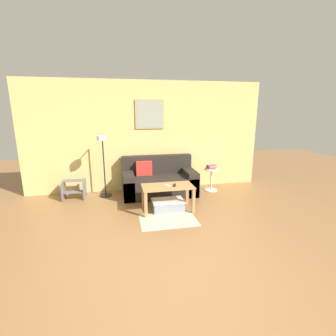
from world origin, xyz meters
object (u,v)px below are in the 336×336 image
at_px(couch, 159,181).
at_px(cell_phone, 167,185).
at_px(side_table, 211,178).
at_px(remote_control, 175,185).
at_px(book_stack, 211,167).
at_px(floor_lamp, 103,159).
at_px(storage_bin, 168,205).
at_px(coffee_table, 168,191).
at_px(step_stool, 74,189).

relative_size(couch, cell_phone, 11.72).
bearing_deg(side_table, couch, 178.57).
xyz_separation_m(remote_control, cell_phone, (-0.13, 0.05, -0.01)).
bearing_deg(cell_phone, remote_control, -53.12).
distance_m(book_stack, cell_phone, 1.56).
bearing_deg(floor_lamp, remote_control, -34.87).
xyz_separation_m(storage_bin, book_stack, (1.24, 0.94, 0.47)).
height_order(coffee_table, remote_control, remote_control).
height_order(side_table, remote_control, side_table).
xyz_separation_m(couch, cell_phone, (0.00, -0.95, 0.21)).
xyz_separation_m(side_table, cell_phone, (-1.26, -0.92, 0.18)).
xyz_separation_m(couch, floor_lamp, (-1.20, -0.07, 0.59)).
relative_size(remote_control, cell_phone, 1.07).
height_order(cell_phone, step_stool, cell_phone).
height_order(couch, remote_control, couch).
distance_m(floor_lamp, side_table, 2.53).
xyz_separation_m(couch, book_stack, (1.25, -0.02, 0.28)).
xyz_separation_m(storage_bin, step_stool, (-1.88, 1.02, 0.12)).
distance_m(storage_bin, side_table, 1.57).
height_order(storage_bin, floor_lamp, floor_lamp).
bearing_deg(storage_bin, remote_control, -18.46).
distance_m(storage_bin, floor_lamp, 1.70).
height_order(storage_bin, step_stool, step_stool).
bearing_deg(cell_phone, couch, 57.86).
height_order(floor_lamp, step_stool, floor_lamp).
relative_size(floor_lamp, remote_control, 9.24).
height_order(couch, step_stool, couch).
distance_m(cell_phone, step_stool, 2.14).
bearing_deg(storage_bin, floor_lamp, 143.78).
bearing_deg(couch, step_stool, 178.13).
bearing_deg(step_stool, couch, -1.87).
relative_size(floor_lamp, side_table, 2.64).
bearing_deg(couch, remote_control, -82.31).
height_order(floor_lamp, cell_phone, floor_lamp).
bearing_deg(coffee_table, storage_bin, 66.39).
distance_m(book_stack, remote_control, 1.49).
xyz_separation_m(coffee_table, storage_bin, (0.01, 0.03, -0.29)).
height_order(side_table, cell_phone, side_table).
bearing_deg(cell_phone, step_stool, 119.32).
bearing_deg(step_stool, side_table, -1.69).
bearing_deg(side_table, remote_control, -139.35).
distance_m(coffee_table, cell_phone, 0.11).
height_order(coffee_table, step_stool, coffee_table).
bearing_deg(step_stool, remote_control, -28.01).
distance_m(coffee_table, book_stack, 1.59).
height_order(coffee_table, cell_phone, cell_phone).
bearing_deg(book_stack, step_stool, 178.49).
distance_m(storage_bin, step_stool, 2.14).
height_order(remote_control, cell_phone, remote_control).
bearing_deg(floor_lamp, book_stack, 1.13).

